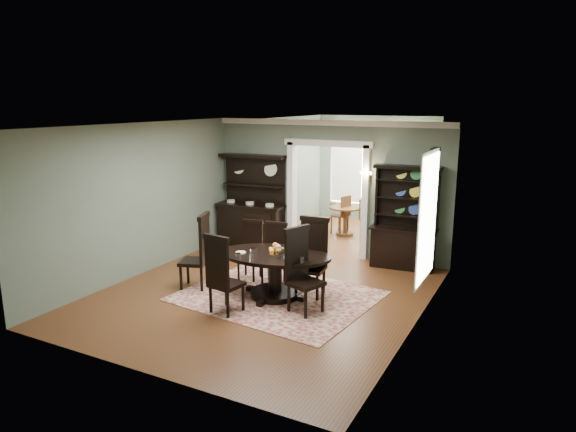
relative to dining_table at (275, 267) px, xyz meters
The scene contains 19 objects.
room 1.05m from the dining_table, behind, with size 5.51×6.01×3.01m.
parlor 5.54m from the dining_table, 92.56° to the left, with size 3.51×3.50×3.01m.
doorway_trim 3.11m from the dining_table, 94.78° to the left, with size 2.08×0.25×2.57m.
right_window 2.79m from the dining_table, 19.03° to the left, with size 0.15×1.47×2.12m.
wall_sconce 3.15m from the dining_table, 75.66° to the left, with size 0.27×0.21×0.21m.
rug 0.55m from the dining_table, 25.16° to the left, with size 3.24×2.61×0.01m, color maroon.
dining_table is the anchor object (origin of this frame).
centerpiece 0.33m from the dining_table, 49.37° to the right, with size 1.37×0.88×0.22m.
chair_far_left 1.12m from the dining_table, 143.21° to the left, with size 0.47×0.45×1.15m.
chair_far_mid 0.76m from the dining_table, 118.76° to the left, with size 0.48×0.46×1.17m.
chair_far_right 0.71m from the dining_table, 40.23° to the left, with size 0.57×0.55×1.41m.
chair_end_left 1.47m from the dining_table, 169.80° to the right, with size 0.64×0.65×1.41m.
chair_end_right 0.78m from the dining_table, 27.19° to the right, with size 0.64×0.66×1.42m.
chair_near 1.16m from the dining_table, 109.68° to the right, with size 0.56×0.54×1.35m.
sideboard 3.39m from the dining_table, 128.15° to the left, with size 1.68×0.67×2.18m.
welsh_dresser 3.12m from the dining_table, 59.54° to the left, with size 1.40×0.61×2.13m.
parlor_table 4.59m from the dining_table, 95.59° to the left, with size 0.80×0.80×0.74m.
parlor_chair_left 4.66m from the dining_table, 96.90° to the left, with size 0.48×0.47×1.03m.
parlor_chair_right 4.61m from the dining_table, 89.12° to the left, with size 0.45×0.44×1.01m.
Camera 1 is at (4.41, -7.46, 3.42)m, focal length 32.00 mm.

